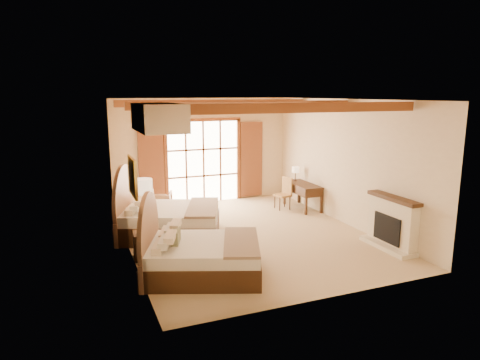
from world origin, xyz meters
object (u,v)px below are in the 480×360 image
armchair (158,204)px  desk (302,195)px  nightstand (145,245)px  bed_near (195,255)px  bed_far (163,218)px

armchair → desk: bearing=-171.5°
desk → nightstand: bearing=-154.8°
nightstand → bed_near: bearing=-56.2°
bed_far → desk: bed_far is taller
bed_near → armchair: (0.14, 4.22, -0.08)m
nightstand → desk: desk is taller
nightstand → armchair: size_ratio=0.73×
bed_near → desk: bearing=59.9°
bed_far → armchair: bearing=104.0°
bed_near → nightstand: bed_near is taller
nightstand → desk: size_ratio=0.40×
armchair → bed_far: bearing=102.2°
desk → armchair: bearing=170.5°
bed_near → desk: 5.47m
bed_far → desk: (4.32, 0.99, -0.05)m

